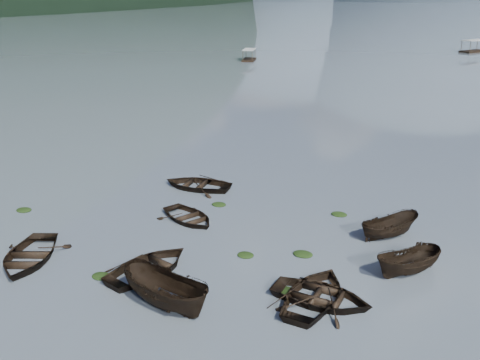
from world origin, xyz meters
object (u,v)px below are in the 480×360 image
at_px(pontoon_left, 249,61).
at_px(pontoon_centre, 473,52).
at_px(rowboat_3, 315,300).
at_px(rowboat_0, 29,261).

distance_m(pontoon_left, pontoon_centre, 52.07).
bearing_deg(rowboat_3, pontoon_left, -60.93).
distance_m(rowboat_0, pontoon_centre, 115.16).
bearing_deg(rowboat_0, pontoon_centre, 57.80).
height_order(rowboat_3, pontoon_left, pontoon_left).
bearing_deg(pontoon_centre, rowboat_3, -59.08).
relative_size(rowboat_3, pontoon_centre, 0.72).
height_order(rowboat_0, pontoon_left, pontoon_left).
relative_size(rowboat_0, rowboat_3, 1.03).
height_order(rowboat_0, pontoon_centre, pontoon_centre).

